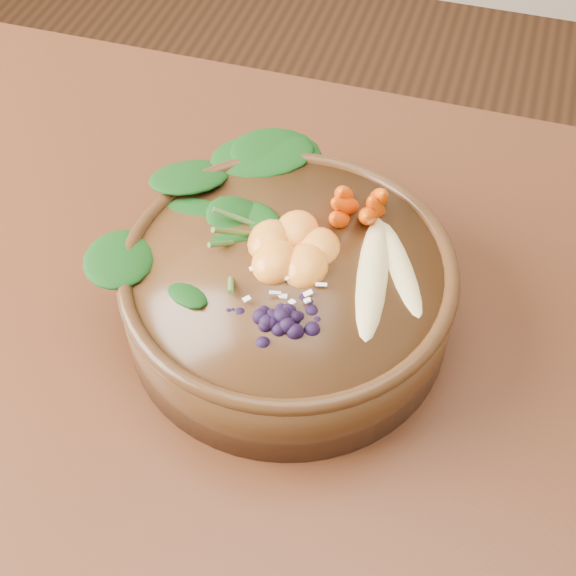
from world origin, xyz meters
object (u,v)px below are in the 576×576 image
object	(u,v)px
stoneware_bowl	(288,295)
banana_halves	(388,261)
kale_heap	(246,194)
carrot_cluster	(359,174)
blueberry_pile	(282,306)
mandarin_cluster	(293,238)
dining_table	(476,470)

from	to	relation	value
stoneware_bowl	banana_halves	bearing A→B (deg)	12.19
stoneware_bowl	kale_heap	xyz separation A→B (m)	(-0.06, 0.06, 0.07)
stoneware_bowl	carrot_cluster	xyz separation A→B (m)	(0.04, 0.09, 0.08)
carrot_cluster	stoneware_bowl	bearing A→B (deg)	-123.69
kale_heap	blueberry_pile	bearing A→B (deg)	-58.75
blueberry_pile	stoneware_bowl	bearing A→B (deg)	102.31
banana_halves	mandarin_cluster	bearing A→B (deg)	170.25
carrot_cluster	banana_halves	xyz separation A→B (m)	(0.05, -0.07, -0.03)
carrot_cluster	banana_halves	size ratio (longest dim) A/B	0.49
kale_heap	mandarin_cluster	distance (m)	0.07
kale_heap	dining_table	bearing A→B (deg)	-22.17
blueberry_pile	kale_heap	bearing A→B (deg)	121.25
dining_table	kale_heap	size ratio (longest dim) A/B	7.84
dining_table	mandarin_cluster	bearing A→B (deg)	160.86
stoneware_bowl	banana_halves	xyz separation A→B (m)	(0.09, 0.02, 0.06)
stoneware_bowl	dining_table	bearing A→B (deg)	-14.42
carrot_cluster	mandarin_cluster	size ratio (longest dim) A/B	0.87
banana_halves	blueberry_pile	distance (m)	0.11
carrot_cluster	mandarin_cluster	world-z (taller)	carrot_cluster
dining_table	stoneware_bowl	world-z (taller)	stoneware_bowl
dining_table	banana_halves	distance (m)	0.24
carrot_cluster	dining_table	bearing A→B (deg)	-50.04
carrot_cluster	mandarin_cluster	xyz separation A→B (m)	(-0.04, -0.07, -0.03)
stoneware_bowl	kale_heap	world-z (taller)	kale_heap
dining_table	banana_halves	size ratio (longest dim) A/B	9.04
kale_heap	blueberry_pile	size ratio (longest dim) A/B	1.42
dining_table	carrot_cluster	size ratio (longest dim) A/B	18.63
banana_halves	dining_table	bearing A→B (deg)	-40.03
kale_heap	banana_halves	distance (m)	0.15
banana_halves	blueberry_pile	size ratio (longest dim) A/B	1.23
mandarin_cluster	blueberry_pile	xyz separation A→B (m)	(0.01, -0.08, 0.00)
kale_heap	stoneware_bowl	bearing A→B (deg)	-43.69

